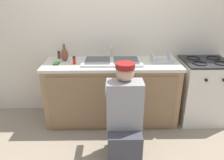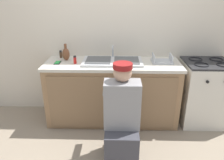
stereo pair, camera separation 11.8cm
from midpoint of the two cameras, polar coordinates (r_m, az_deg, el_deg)
ground_plane at (r=3.08m, az=-1.10°, el=-12.81°), size 12.00×12.00×0.00m
back_wall at (r=3.21m, az=-1.23°, el=12.96°), size 6.00×0.10×2.50m
counter_cabinet at (r=3.12m, az=-1.14°, el=-3.45°), size 1.80×0.62×0.83m
countertop at (r=2.97m, az=-1.21°, el=4.23°), size 1.84×0.62×0.04m
sink_double_basin at (r=2.96m, az=-1.21°, el=4.96°), size 0.80×0.44×0.19m
stove_range at (r=3.36m, az=21.44°, el=-2.53°), size 0.63×0.62×0.90m
plumber_person at (r=2.41m, az=1.79°, el=-10.77°), size 0.42×0.61×1.10m
dish_rack_tray at (r=3.06m, az=11.55°, el=5.20°), size 0.28×0.22×0.11m
vase_decorative at (r=3.09m, az=-13.37°, el=6.51°), size 0.10×0.10×0.23m
spice_bottle_red at (r=2.93m, az=-11.00°, el=5.07°), size 0.04×0.04×0.10m
cell_phone at (r=3.01m, az=-15.43°, el=4.19°), size 0.07×0.14×0.01m
spice_bottle_pepper at (r=3.23m, az=-14.70°, el=6.34°), size 0.04×0.04×0.10m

